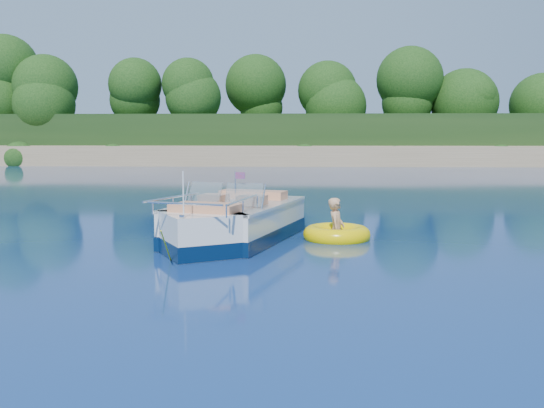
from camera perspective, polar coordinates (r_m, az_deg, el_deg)
The scene contains 6 objects.
ground at distance 10.84m, azimuth 5.93°, elevation -5.78°, with size 160.00×160.00×0.00m, color #0B1E4F.
shoreline at distance 74.36m, azimuth 2.91°, elevation 5.44°, with size 170.00×59.00×6.00m.
treeline at distance 51.70m, azimuth 3.22°, elevation 10.06°, with size 150.00×7.12×8.19m.
motorboat at distance 13.02m, azimuth -3.93°, elevation -2.06°, with size 3.01×5.49×1.88m.
tow_tube at distance 13.55m, azimuth 6.11°, elevation -2.87°, with size 1.65×1.65×0.40m.
boy at distance 13.61m, azimuth 6.07°, elevation -3.27°, with size 0.54×0.36×1.49m, color tan.
Camera 1 is at (-0.68, -10.57, 2.29)m, focal length 40.00 mm.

